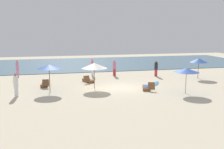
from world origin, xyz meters
TOP-DOWN VIEW (x-y plane):
  - ground_plane at (0.00, 0.00)m, footprint 60.00×60.00m
  - ocean_water at (0.00, 17.00)m, footprint 48.00×16.00m
  - umbrella_0 at (8.87, 2.66)m, footprint 1.84×1.84m
  - umbrella_1 at (-2.51, 0.26)m, footprint 2.20×2.20m
  - umbrella_2 at (4.35, -3.10)m, footprint 2.04×2.04m
  - umbrella_3 at (-6.29, -0.16)m, footprint 2.01×2.01m
  - lounger_0 at (1.77, -1.15)m, footprint 1.06×1.74m
  - lounger_1 at (-6.72, 2.15)m, footprint 0.77×1.69m
  - lounger_2 at (-2.65, 3.26)m, footprint 1.06×1.74m
  - person_0 at (5.09, 4.90)m, footprint 0.42×0.42m
  - person_2 at (-8.79, -1.11)m, footprint 0.39×0.39m
  - person_3 at (0.71, 6.17)m, footprint 0.45×0.45m
  - person_4 at (-1.67, 6.64)m, footprint 0.38×0.38m
  - person_5 at (-9.60, 7.30)m, footprint 0.41×0.41m
  - surfboard at (3.57, 1.07)m, footprint 1.31×1.95m

SIDE VIEW (x-z plane):
  - ground_plane at x=0.00m, z-range 0.00..0.00m
  - ocean_water at x=0.00m, z-range 0.00..0.06m
  - surfboard at x=3.57m, z-range 0.00..0.07m
  - lounger_2 at x=-2.65m, z-range -0.20..0.54m
  - lounger_1 at x=-6.72m, z-range -0.20..0.54m
  - lounger_0 at x=1.77m, z-range -0.19..0.55m
  - person_0 at x=5.09m, z-range 0.00..1.72m
  - person_3 at x=0.71m, z-range 0.00..1.78m
  - person_2 at x=-8.79m, z-range 0.01..1.84m
  - person_4 at x=-1.67m, z-range 0.03..1.95m
  - person_5 at x=-9.60m, z-range 0.04..1.96m
  - umbrella_2 at x=4.35m, z-range 0.86..2.91m
  - umbrella_0 at x=8.87m, z-range 0.84..2.97m
  - umbrella_1 at x=-2.51m, z-range 0.89..3.15m
  - umbrella_3 at x=-6.29m, z-range 0.97..3.25m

